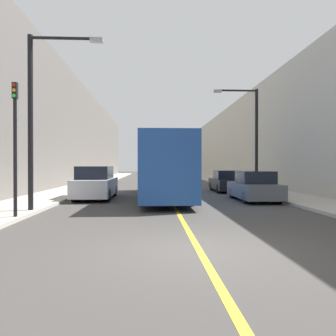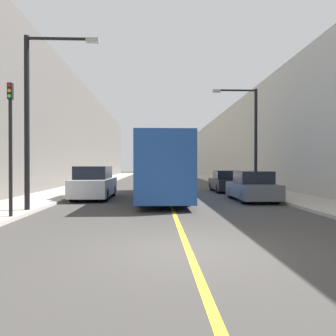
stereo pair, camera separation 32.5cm
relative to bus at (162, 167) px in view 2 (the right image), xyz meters
name	(u,v)px [view 2 (the right image)]	position (x,y,z in m)	size (l,w,h in m)	color
ground_plane	(188,250)	(0.33, -11.84, -1.78)	(200.00, 200.00, 0.00)	#3F3D3A
sidewalk_left	(100,181)	(-6.60, 18.16, -1.72)	(2.95, 72.00, 0.14)	#B2AA9E
sidewalk_right	(222,181)	(7.27, 18.16, -1.72)	(2.95, 72.00, 0.14)	#B2AA9E
building_row_left	(69,135)	(-10.07, 18.16, 3.55)	(4.00, 72.00, 10.66)	#66605B
building_row_right	(252,142)	(10.74, 18.16, 2.76)	(4.00, 72.00, 9.10)	#B7B2A3
road_center_line	(162,182)	(0.33, 18.16, -1.78)	(0.16, 72.00, 0.01)	gold
bus	(162,167)	(0.00, 0.00, 0.00)	(2.51, 12.50, 3.34)	#1E4793
parked_suv_left	(94,184)	(-3.83, -0.50, -0.93)	(1.94, 4.90, 1.83)	silver
car_right_near	(252,188)	(4.72, -1.96, -1.08)	(1.89, 4.28, 1.57)	#51565B
car_right_mid	(226,182)	(4.64, 4.09, -1.10)	(1.83, 4.21, 1.52)	black
street_lamp_left	(34,109)	(-5.13, -6.00, 2.32)	(2.91, 0.24, 6.81)	black
street_lamp_right	(251,132)	(5.79, 1.87, 2.25)	(2.91, 0.24, 6.68)	black
traffic_light	(10,144)	(-5.32, -7.68, 0.81)	(0.16, 0.18, 4.54)	black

